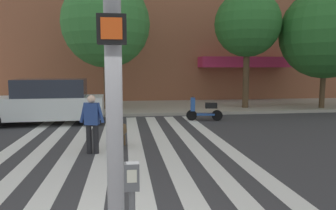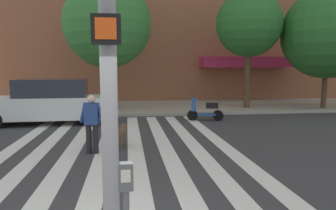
% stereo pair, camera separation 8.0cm
% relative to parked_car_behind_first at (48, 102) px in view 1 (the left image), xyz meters
% --- Properties ---
extents(ground_plane, '(160.00, 160.00, 0.00)m').
position_rel_parked_car_behind_first_xyz_m(ground_plane, '(2.93, -4.40, -0.94)').
color(ground_plane, '#353538').
extents(sidewalk_far, '(80.00, 6.00, 0.15)m').
position_rel_parked_car_behind_first_xyz_m(sidewalk_far, '(2.93, 4.51, -0.86)').
color(sidewalk_far, '#9D9888').
rests_on(sidewalk_far, ground_plane).
extents(crosswalk_stripes, '(6.75, 11.21, 0.01)m').
position_rel_parked_car_behind_first_xyz_m(crosswalk_stripes, '(3.07, -4.40, -0.93)').
color(crosswalk_stripes, silver).
rests_on(crosswalk_stripes, ground_plane).
extents(parked_car_behind_first, '(4.74, 2.08, 1.90)m').
position_rel_parked_car_behind_first_xyz_m(parked_car_behind_first, '(0.00, 0.00, 0.00)').
color(parked_car_behind_first, silver).
rests_on(parked_car_behind_first, ground_plane).
extents(parked_scooter, '(1.62, 0.59, 1.11)m').
position_rel_parked_car_behind_first_xyz_m(parked_scooter, '(6.78, -0.14, -0.46)').
color(parked_scooter, black).
rests_on(parked_scooter, ground_plane).
extents(street_tree_nearest, '(4.69, 4.69, 6.91)m').
position_rel_parked_car_behind_first_xyz_m(street_tree_nearest, '(2.30, 3.59, 3.76)').
color(street_tree_nearest, '#4C3823').
rests_on(street_tree_nearest, sidewalk_far).
extents(street_tree_middle, '(3.60, 3.60, 6.42)m').
position_rel_parked_car_behind_first_xyz_m(street_tree_middle, '(9.96, 3.04, 3.81)').
color(street_tree_middle, '#4C3823').
rests_on(street_tree_middle, sidewalk_far).
extents(street_tree_further, '(4.92, 4.92, 6.55)m').
position_rel_parked_car_behind_first_xyz_m(street_tree_further, '(14.14, 2.34, 3.30)').
color(street_tree_further, '#4C3823').
rests_on(street_tree_further, sidewalk_far).
extents(pedestrian_dog_walker, '(0.71, 0.32, 1.64)m').
position_rel_parked_car_behind_first_xyz_m(pedestrian_dog_walker, '(2.32, -5.12, -0.01)').
color(pedestrian_dog_walker, black).
rests_on(pedestrian_dog_walker, ground_plane).
extents(dog_on_leash, '(0.40, 1.04, 0.65)m').
position_rel_parked_car_behind_first_xyz_m(dog_on_leash, '(3.09, -4.45, -0.49)').
color(dog_on_leash, brown).
rests_on(dog_on_leash, ground_plane).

